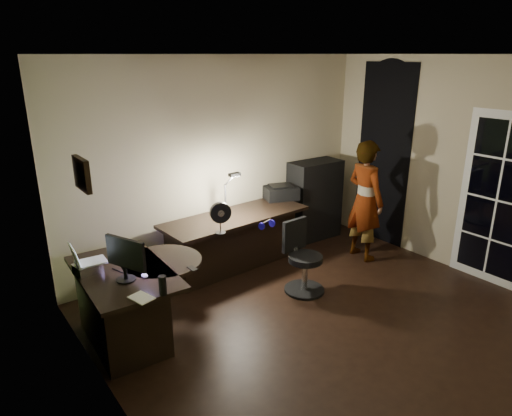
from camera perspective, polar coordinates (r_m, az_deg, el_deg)
floor at (r=5.11m, az=8.63°, el=-13.50°), size 4.50×4.00×0.01m
ceiling at (r=4.34m, az=10.46°, el=18.45°), size 4.50×4.00×0.01m
wall_back at (r=6.05m, az=-4.28°, el=5.75°), size 4.50×0.01×2.70m
wall_left at (r=3.40m, az=-18.36°, el=-5.79°), size 0.01×4.00×2.70m
wall_right at (r=6.32m, az=23.96°, el=4.73°), size 0.01×4.00×2.70m
green_wall_overlay at (r=3.40m, az=-18.12°, el=-5.74°), size 0.00×4.00×2.70m
arched_doorway at (r=6.93m, az=15.65°, el=6.36°), size 0.01×0.90×2.60m
french_door at (r=6.13m, az=27.90°, el=0.86°), size 0.02×0.92×2.10m
framed_picture at (r=3.66m, az=-20.94°, el=3.98°), size 0.04×0.30×0.25m
desk_left at (r=4.72m, az=-15.84°, el=-11.63°), size 0.86×1.33×0.75m
desk_right at (r=5.98m, az=-2.51°, el=-4.26°), size 2.00×0.79×0.74m
cabinet at (r=6.98m, az=7.31°, el=1.01°), size 0.81×0.42×1.20m
laptop_stand at (r=4.60m, az=-20.33°, el=-7.05°), size 0.25×0.22×0.09m
laptop at (r=4.55m, az=-20.06°, el=-5.29°), size 0.31×0.30×0.20m
monitor at (r=4.31m, az=-16.09°, el=-6.92°), size 0.26×0.44×0.29m
mouse at (r=4.37m, az=-13.76°, el=-8.22°), size 0.08×0.10×0.03m
phone at (r=4.46m, az=-7.97°, el=-7.47°), size 0.06×0.12×0.01m
pen at (r=4.56m, az=-16.93°, el=-7.49°), size 0.06×0.15×0.01m
speaker at (r=4.02m, az=-11.59°, el=-9.45°), size 0.07×0.07×0.17m
notepad at (r=4.04m, az=-14.13°, el=-10.83°), size 0.19×0.24×0.01m
desk_fan at (r=5.23m, az=-4.50°, el=-1.24°), size 0.28×0.21×0.38m
headphones at (r=5.43m, az=1.38°, el=-2.01°), size 0.22×0.15×0.10m
printer at (r=6.51m, az=3.09°, el=2.02°), size 0.55×0.49×0.20m
desk_lamp at (r=5.79m, az=-3.88°, el=2.09°), size 0.18×0.30×0.64m
office_chair at (r=5.41m, az=6.19°, el=-6.25°), size 0.50×0.50×0.86m
person at (r=6.33m, az=13.47°, el=0.91°), size 0.44×0.62×1.65m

